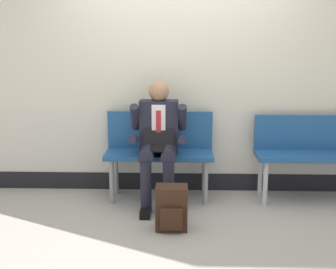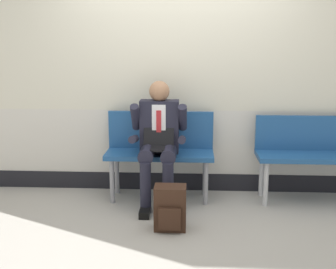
{
  "view_description": "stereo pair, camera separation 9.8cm",
  "coord_description": "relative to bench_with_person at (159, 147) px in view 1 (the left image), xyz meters",
  "views": [
    {
      "loc": [
        0.04,
        -4.17,
        1.7
      ],
      "look_at": [
        -0.1,
        0.16,
        0.75
      ],
      "focal_mm": 47.65,
      "sensor_mm": 36.0,
      "label": 1
    },
    {
      "loc": [
        0.13,
        -4.16,
        1.7
      ],
      "look_at": [
        -0.1,
        0.16,
        0.75
      ],
      "focal_mm": 47.65,
      "sensor_mm": 36.0,
      "label": 2
    }
  ],
  "objects": [
    {
      "name": "ground_plane",
      "position": [
        0.2,
        -0.43,
        -0.55
      ],
      "size": [
        18.0,
        18.0,
        0.0
      ],
      "primitive_type": "plane",
      "color": "#9E9991"
    },
    {
      "name": "station_wall",
      "position": [
        0.2,
        0.28,
        0.89
      ],
      "size": [
        6.49,
        0.14,
        2.92
      ],
      "color": "beige",
      "rests_on": "ground"
    },
    {
      "name": "bench_with_person",
      "position": [
        0.0,
        0.0,
        0.0
      ],
      "size": [
        1.13,
        0.42,
        0.92
      ],
      "color": "navy",
      "rests_on": "ground"
    },
    {
      "name": "bench_empty",
      "position": [
        1.64,
        -0.0,
        -0.01
      ],
      "size": [
        1.24,
        0.42,
        0.89
      ],
      "color": "navy",
      "rests_on": "ground"
    },
    {
      "name": "person_seated",
      "position": [
        0.0,
        -0.2,
        0.13
      ],
      "size": [
        0.57,
        0.7,
        1.26
      ],
      "color": "#1E1E2D",
      "rests_on": "ground"
    },
    {
      "name": "backpack",
      "position": [
        0.15,
        -0.84,
        -0.36
      ],
      "size": [
        0.29,
        0.23,
        0.4
      ],
      "color": "#331E14",
      "rests_on": "ground"
    }
  ]
}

